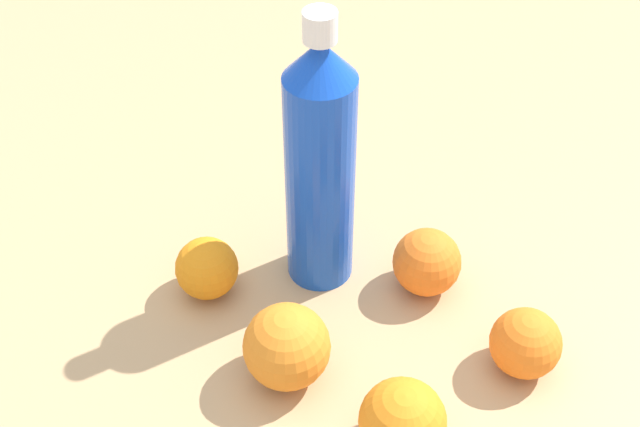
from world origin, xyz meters
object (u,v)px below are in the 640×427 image
Objects in this scene: orange_1 at (525,343)px; orange_4 at (402,422)px; orange_2 at (287,347)px; orange_0 at (207,268)px; orange_3 at (427,262)px; water_bottle at (320,165)px.

orange_1 is 0.88× the size of orange_4.
orange_2 is 0.13m from orange_4.
orange_2 reaches higher than orange_0.
orange_3 is at bearing 91.75° from orange_0.
orange_4 is (0.19, -0.04, 0.00)m from orange_3.
orange_4 reaches higher than orange_3.
orange_0 is 0.32m from orange_1.
water_bottle reaches higher than orange_2.
orange_1 is at bearing 72.74° from orange_0.
orange_2 is at bearing 75.62° from water_bottle.
water_bottle is 4.74× the size of orange_0.
orange_1 is 0.22m from orange_2.
water_bottle reaches higher than orange_1.
orange_2 reaches higher than orange_3.
orange_1 is 0.15m from orange_4.
orange_3 is 0.20m from orange_4.
orange_1 is at bearing 92.68° from orange_2.
orange_1 is 0.13m from orange_3.
orange_0 is 0.26m from orange_4.
orange_3 is at bearing 129.01° from orange_2.
water_bottle is 0.16m from orange_0.
orange_4 is at bearing 52.59° from orange_2.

